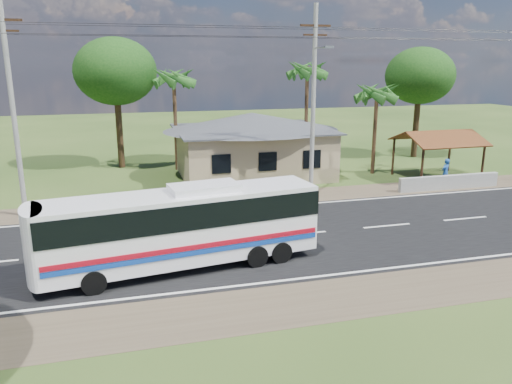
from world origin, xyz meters
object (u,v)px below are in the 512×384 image
motorcycle (299,196)px  coach_bus (183,222)px  person (445,173)px  waiting_shed (439,139)px

motorcycle → coach_bus: bearing=145.7°
coach_bus → person: coach_bus is taller
waiting_shed → person: 2.97m
person → waiting_shed: bearing=-133.0°
motorcycle → person: (10.51, 1.45, 0.42)m
waiting_shed → coach_bus: waiting_shed is taller
motorcycle → person: bearing=-71.2°
waiting_shed → motorcycle: bearing=-162.2°
coach_bus → waiting_shed: bearing=22.4°
waiting_shed → motorcycle: waiting_shed is taller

